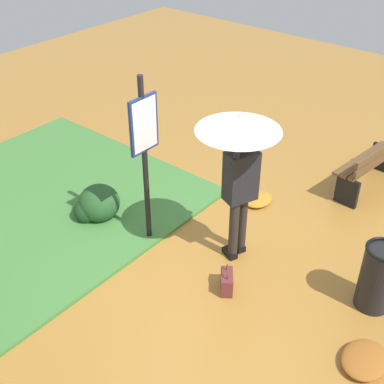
{
  "coord_description": "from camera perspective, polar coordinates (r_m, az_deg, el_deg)",
  "views": [
    {
      "loc": [
        4.01,
        3.01,
        4.38
      ],
      "look_at": [
        -0.05,
        -0.35,
        0.85
      ],
      "focal_mm": 48.09,
      "sensor_mm": 36.0,
      "label": 1
    }
  ],
  "objects": [
    {
      "name": "info_sign_post",
      "position": [
        6.19,
        -5.29,
        5.36
      ],
      "size": [
        0.44,
        0.07,
        2.3
      ],
      "color": "black",
      "rests_on": "ground_plane"
    },
    {
      "name": "person_with_umbrella",
      "position": [
        5.81,
        5.28,
        4.52
      ],
      "size": [
        0.96,
        0.96,
        2.04
      ],
      "color": "#2D2823",
      "rests_on": "ground_plane"
    },
    {
      "name": "leaf_pile_by_bench",
      "position": [
        5.76,
        18.61,
        -17.22
      ],
      "size": [
        0.57,
        0.45,
        0.12
      ],
      "color": "#A86023",
      "rests_on": "ground_plane"
    },
    {
      "name": "trash_bin",
      "position": [
        6.14,
        19.92,
        -8.85
      ],
      "size": [
        0.42,
        0.42,
        0.83
      ],
      "color": "black",
      "rests_on": "ground_plane"
    },
    {
      "name": "ground_plane",
      "position": [
        6.65,
        2.07,
        -7.37
      ],
      "size": [
        18.0,
        18.0,
        0.0
      ],
      "primitive_type": "plane",
      "color": "#B27A33"
    },
    {
      "name": "handbag",
      "position": [
        6.17,
        3.87,
        -9.86
      ],
      "size": [
        0.32,
        0.29,
        0.37
      ],
      "color": "brown",
      "rests_on": "ground_plane"
    },
    {
      "name": "leaf_pile_near_person",
      "position": [
        7.68,
        7.33,
        -0.79
      ],
      "size": [
        0.48,
        0.39,
        0.11
      ],
      "color": "#C68428",
      "rests_on": "ground_plane"
    },
    {
      "name": "grass_verge",
      "position": [
        7.79,
        -18.81,
        -2.24
      ],
      "size": [
        4.8,
        4.0,
        0.05
      ],
      "color": "#47843D",
      "rests_on": "ground_plane"
    },
    {
      "name": "shrub_cluster",
      "position": [
        7.3,
        -10.52,
        -1.35
      ],
      "size": [
        0.64,
        0.58,
        0.52
      ],
      "color": "#285628",
      "rests_on": "ground_plane"
    },
    {
      "name": "park_bench",
      "position": [
        8.24,
        19.14,
        2.92
      ],
      "size": [
        1.4,
        0.53,
        0.75
      ],
      "color": "black",
      "rests_on": "ground_plane"
    }
  ]
}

